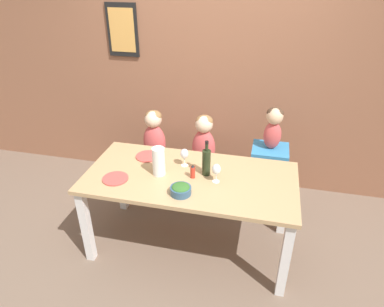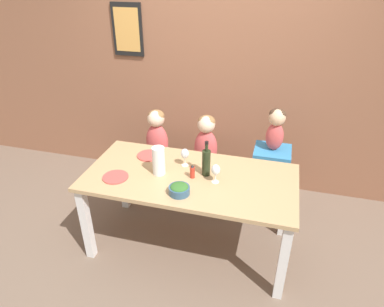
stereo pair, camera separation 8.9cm
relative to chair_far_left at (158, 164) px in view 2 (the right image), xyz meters
name	(u,v)px [view 2 (the right image)]	position (x,y,z in m)	size (l,w,h in m)	color
ground_plane	(190,243)	(0.55, -0.67, -0.40)	(14.00, 14.00, 0.00)	#705B4C
wall_back	(220,68)	(0.54, 0.54, 0.95)	(10.00, 0.09, 2.70)	#8E5B42
dining_table	(190,186)	(0.55, -0.67, 0.27)	(1.76, 0.86, 0.76)	tan
chair_far_left	(158,164)	(0.00, 0.00, 0.00)	(0.41, 0.39, 0.48)	silver
chair_far_center	(205,171)	(0.52, 0.00, 0.00)	(0.41, 0.39, 0.48)	silver
chair_right_highchair	(271,165)	(1.19, 0.00, 0.18)	(0.35, 0.33, 0.75)	silver
person_child_left	(157,133)	(0.00, 0.00, 0.37)	(0.24, 0.18, 0.55)	#C64C4C
person_child_center	(206,139)	(0.52, 0.00, 0.37)	(0.24, 0.18, 0.55)	#C64C4C
person_baby_right	(276,126)	(1.19, 0.00, 0.60)	(0.17, 0.16, 0.41)	#C64C4C
wine_bottle	(206,162)	(0.67, -0.61, 0.49)	(0.07, 0.07, 0.31)	#232D19
paper_towel_roll	(159,161)	(0.28, -0.70, 0.49)	(0.11, 0.11, 0.25)	white
wine_glass_near	(216,170)	(0.77, -0.71, 0.48)	(0.07, 0.07, 0.16)	white
wine_glass_far	(185,154)	(0.46, -0.52, 0.48)	(0.07, 0.07, 0.16)	white
salad_bowl_large	(179,189)	(0.53, -0.93, 0.40)	(0.16, 0.16, 0.08)	#335675
dinner_plate_front_left	(115,177)	(-0.04, -0.86, 0.37)	(0.21, 0.21, 0.01)	#D14C47
dinner_plate_back_left	(149,155)	(0.09, -0.45, 0.37)	(0.21, 0.21, 0.01)	#D14C47
condiment_bottle_hot_sauce	(192,171)	(0.57, -0.69, 0.42)	(0.04, 0.04, 0.12)	red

